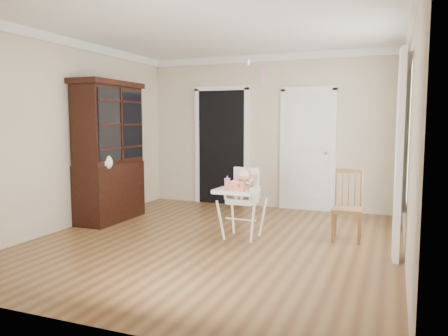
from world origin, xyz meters
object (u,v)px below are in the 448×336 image
at_px(high_chair, 242,194).
at_px(dining_chair, 347,207).
at_px(cake, 235,187).
at_px(china_cabinet, 109,152).
at_px(sippy_cup, 227,184).

height_order(high_chair, dining_chair, high_chair).
relative_size(cake, dining_chair, 0.30).
relative_size(cake, china_cabinet, 0.13).
height_order(china_cabinet, dining_chair, china_cabinet).
xyz_separation_m(high_chair, cake, (-0.01, -0.25, 0.14)).
bearing_deg(china_cabinet, dining_chair, 2.52).
xyz_separation_m(high_chair, dining_chair, (1.30, 0.41, -0.16)).
height_order(sippy_cup, dining_chair, dining_chair).
distance_m(sippy_cup, dining_chair, 1.58).
relative_size(sippy_cup, dining_chair, 0.20).
distance_m(high_chair, dining_chair, 1.37).
bearing_deg(high_chair, sippy_cup, -140.76).
xyz_separation_m(high_chair, sippy_cup, (-0.16, -0.12, 0.15)).
bearing_deg(dining_chair, china_cabinet, -178.42).
height_order(high_chair, china_cabinet, china_cabinet).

